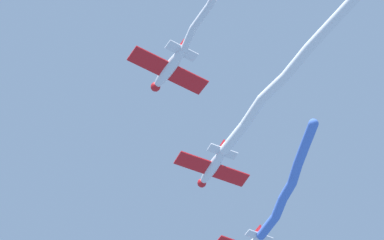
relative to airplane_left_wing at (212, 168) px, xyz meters
name	(u,v)px	position (x,y,z in m)	size (l,w,h in m)	color
smoke_trail_lead	(290,182)	(0.46, -7.49, 0.19)	(15.29, 2.06, 1.62)	#4C75DB
airplane_left_wing	(212,168)	(0.00, 0.00, 0.00)	(5.43, 7.15, 1.76)	white
smoke_trail_left_wing	(299,62)	(-12.52, -4.60, 0.97)	(20.95, 9.34, 2.63)	white
airplane_right_wing	(169,69)	(-10.01, 5.99, 0.25)	(5.46, 7.10, 1.76)	white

